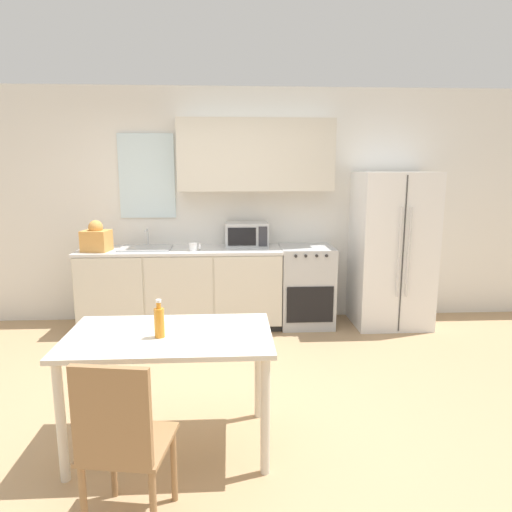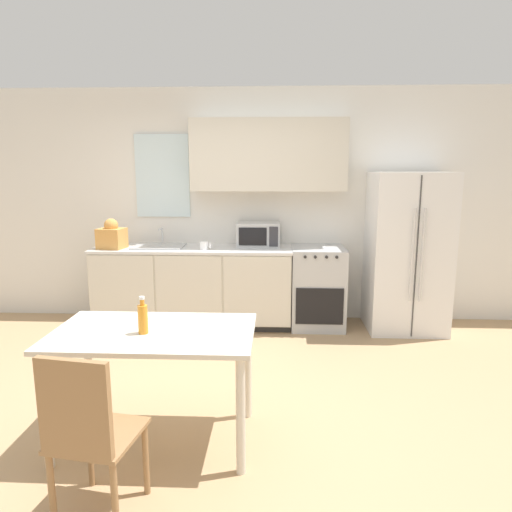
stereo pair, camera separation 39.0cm
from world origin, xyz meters
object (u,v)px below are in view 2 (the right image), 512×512
Objects in this scene: microwave at (259,234)px; dining_table at (154,346)px; drink_bottle at (143,318)px; dining_chair_near at (87,428)px; oven_range at (317,287)px; refrigerator at (407,252)px; coffee_mug at (205,246)px.

microwave is 2.52m from dining_table.
drink_bottle is at bearing -132.21° from dining_table.
drink_bottle reaches higher than dining_table.
dining_table is at bearing 88.75° from dining_chair_near.
dining_table is at bearing -103.36° from microwave.
dining_chair_near is at bearing -114.32° from oven_range.
oven_range is 3.38m from dining_chair_near.
refrigerator reaches higher than microwave.
oven_range is at bearing 61.66° from dining_table.
oven_range is at bearing 61.29° from drink_bottle.
dining_table is (-1.26, -2.33, 0.20)m from oven_range.
microwave is 0.64m from coffee_mug.
microwave is 0.38× the size of dining_table.
refrigerator reaches higher than coffee_mug.
refrigerator is at bearing -4.89° from microwave.
dining_chair_near is at bearing -127.89° from refrigerator.
coffee_mug is (-1.26, -0.15, 0.50)m from oven_range.
microwave reaches higher than coffee_mug.
microwave reaches higher than dining_chair_near.
dining_table is at bearing -89.79° from coffee_mug.
oven_range is 0.71× the size of dining_table.
dining_chair_near reaches higher than dining_table.
microwave is at bearing 171.65° from oven_range.
drink_bottle is (-0.05, -0.05, 0.21)m from dining_table.
drink_bottle is at bearing 91.89° from dining_chair_near.
refrigerator is at bearing -2.45° from oven_range.
dining_table is (-2.23, -2.29, -0.22)m from refrigerator.
dining_table is at bearing -118.34° from oven_range.
refrigerator is 3.27m from drink_bottle.
refrigerator reaches higher than dining_table.
refrigerator is 7.32× the size of drink_bottle.
dining_table is 5.37× the size of drink_bottle.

